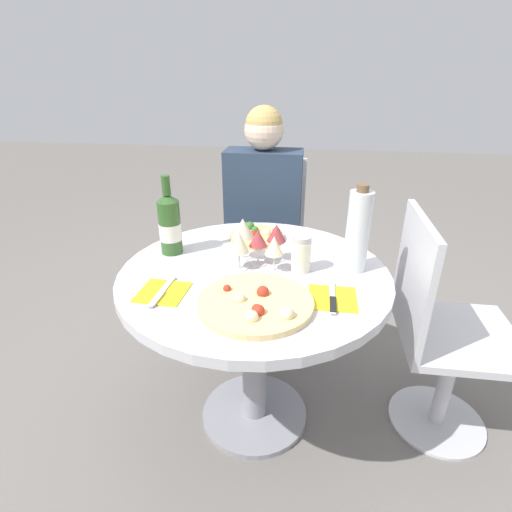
% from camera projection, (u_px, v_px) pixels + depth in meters
% --- Properties ---
extents(ground_plane, '(12.00, 12.00, 0.00)m').
position_uv_depth(ground_plane, '(255.00, 415.00, 1.72)').
color(ground_plane, slate).
rests_on(ground_plane, ground).
extents(dining_table, '(0.96, 0.96, 0.70)m').
position_uv_depth(dining_table, '(254.00, 304.00, 1.48)').
color(dining_table, gray).
rests_on(dining_table, ground_plane).
extents(chair_behind_diner, '(0.43, 0.43, 0.90)m').
position_uv_depth(chair_behind_diner, '(264.00, 244.00, 2.27)').
color(chair_behind_diner, silver).
rests_on(chair_behind_diner, ground_plane).
extents(seated_diner, '(0.39, 0.40, 1.19)m').
position_uv_depth(seated_diner, '(261.00, 238.00, 2.11)').
color(seated_diner, '#28384C').
rests_on(seated_diner, ground_plane).
extents(chair_empty_side, '(0.43, 0.43, 0.90)m').
position_uv_depth(chair_empty_side, '(439.00, 335.00, 1.51)').
color(chair_empty_side, silver).
rests_on(chair_empty_side, ground_plane).
extents(pizza_large, '(0.35, 0.35, 0.05)m').
position_uv_depth(pizza_large, '(256.00, 303.00, 1.20)').
color(pizza_large, '#E5C17F').
rests_on(pizza_large, dining_table).
extents(pizza_small_far, '(0.23, 0.23, 0.05)m').
position_uv_depth(pizza_small_far, '(257.00, 236.00, 1.67)').
color(pizza_small_far, '#DBB26B').
rests_on(pizza_small_far, dining_table).
extents(wine_bottle, '(0.08, 0.08, 0.30)m').
position_uv_depth(wine_bottle, '(170.00, 224.00, 1.51)').
color(wine_bottle, '#2D5623').
rests_on(wine_bottle, dining_table).
extents(tall_carafe, '(0.08, 0.08, 0.31)m').
position_uv_depth(tall_carafe, '(358.00, 231.00, 1.36)').
color(tall_carafe, silver).
rests_on(tall_carafe, dining_table).
extents(sugar_shaker, '(0.07, 0.07, 0.13)m').
position_uv_depth(sugar_shaker, '(301.00, 254.00, 1.39)').
color(sugar_shaker, silver).
rests_on(sugar_shaker, dining_table).
extents(wine_glass_front_left, '(0.07, 0.07, 0.15)m').
position_uv_depth(wine_glass_front_left, '(239.00, 242.00, 1.39)').
color(wine_glass_front_left, silver).
rests_on(wine_glass_front_left, dining_table).
extents(wine_glass_back_right, '(0.07, 0.07, 0.14)m').
position_uv_depth(wine_glass_back_right, '(276.00, 234.00, 1.45)').
color(wine_glass_back_right, silver).
rests_on(wine_glass_back_right, dining_table).
extents(wine_glass_center, '(0.07, 0.07, 0.14)m').
position_uv_depth(wine_glass_center, '(258.00, 239.00, 1.42)').
color(wine_glass_center, silver).
rests_on(wine_glass_center, dining_table).
extents(wine_glass_back_left, '(0.08, 0.08, 0.16)m').
position_uv_depth(wine_glass_back_left, '(243.00, 229.00, 1.46)').
color(wine_glass_back_left, silver).
rests_on(wine_glass_back_left, dining_table).
extents(wine_glass_front_right, '(0.07, 0.07, 0.13)m').
position_uv_depth(wine_glass_front_right, '(274.00, 246.00, 1.38)').
color(wine_glass_front_right, silver).
rests_on(wine_glass_front_right, dining_table).
extents(place_setting_left, '(0.16, 0.19, 0.01)m').
position_uv_depth(place_setting_left, '(162.00, 292.00, 1.28)').
color(place_setting_left, yellow).
rests_on(place_setting_left, dining_table).
extents(place_setting_right, '(0.15, 0.19, 0.01)m').
position_uv_depth(place_setting_right, '(332.00, 298.00, 1.24)').
color(place_setting_right, yellow).
rests_on(place_setting_right, dining_table).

